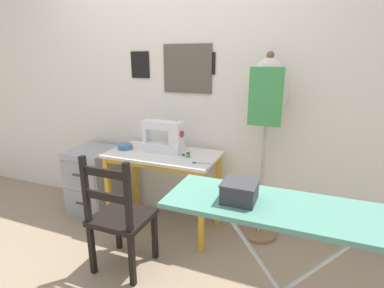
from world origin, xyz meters
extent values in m
plane|color=gray|center=(0.00, 0.00, 0.00)|extent=(14.00, 14.00, 0.00)
cube|color=silver|center=(0.00, 0.59, 1.27)|extent=(10.00, 0.05, 2.55)
cube|color=brown|center=(0.11, 0.56, 1.44)|extent=(0.46, 0.02, 0.42)
cube|color=black|center=(-0.37, 0.56, 1.47)|extent=(0.19, 0.01, 0.24)
cube|color=black|center=(0.30, 0.56, 1.48)|extent=(0.13, 0.01, 0.18)
cube|color=silver|center=(0.00, 0.26, 0.72)|extent=(0.97, 0.52, 0.02)
cube|color=gold|center=(0.00, 0.04, 0.68)|extent=(0.89, 0.03, 0.04)
cube|color=gold|center=(-0.44, 0.04, 0.35)|extent=(0.04, 0.04, 0.70)
cube|color=gold|center=(0.44, 0.04, 0.35)|extent=(0.04, 0.04, 0.70)
cube|color=gold|center=(-0.44, 0.48, 0.35)|extent=(0.04, 0.04, 0.70)
cube|color=gold|center=(0.44, 0.48, 0.35)|extent=(0.04, 0.04, 0.70)
cube|color=white|center=(-0.02, 0.30, 0.77)|extent=(0.36, 0.16, 0.08)
cube|color=white|center=(0.11, 0.30, 0.91)|extent=(0.09, 0.13, 0.19)
cube|color=white|center=(-0.05, 0.30, 0.97)|extent=(0.31, 0.12, 0.07)
cube|color=white|center=(-0.18, 0.30, 0.87)|extent=(0.04, 0.09, 0.12)
cylinder|color=#B22D2D|center=(0.16, 0.30, 0.91)|extent=(0.02, 0.06, 0.06)
cylinder|color=#99999E|center=(0.11, 0.30, 1.02)|extent=(0.01, 0.01, 0.02)
cylinder|color=teal|center=(-0.37, 0.24, 0.75)|extent=(0.14, 0.14, 0.04)
cylinder|color=#243D54|center=(-0.37, 0.24, 0.77)|extent=(0.11, 0.11, 0.01)
cube|color=silver|center=(0.41, 0.15, 0.73)|extent=(0.10, 0.05, 0.00)
cube|color=silver|center=(0.42, 0.13, 0.73)|extent=(0.11, 0.02, 0.00)
torus|color=#2870B7|center=(0.35, 0.12, 0.73)|extent=(0.03, 0.03, 0.01)
torus|color=#2870B7|center=(0.35, 0.13, 0.73)|extent=(0.03, 0.03, 0.01)
cylinder|color=purple|center=(0.20, 0.25, 0.74)|extent=(0.03, 0.03, 0.03)
cylinder|color=beige|center=(0.20, 0.25, 0.76)|extent=(0.03, 0.03, 0.00)
cylinder|color=beige|center=(0.20, 0.25, 0.73)|extent=(0.03, 0.03, 0.00)
cylinder|color=green|center=(0.25, 0.24, 0.75)|extent=(0.03, 0.03, 0.04)
cylinder|color=beige|center=(0.25, 0.24, 0.77)|extent=(0.04, 0.04, 0.00)
cylinder|color=beige|center=(0.25, 0.24, 0.73)|extent=(0.04, 0.04, 0.00)
cube|color=black|center=(-0.04, -0.33, 0.41)|extent=(0.40, 0.38, 0.04)
cube|color=black|center=(-0.21, -0.17, 0.19)|extent=(0.04, 0.04, 0.39)
cube|color=black|center=(0.13, -0.17, 0.19)|extent=(0.04, 0.04, 0.39)
cube|color=black|center=(-0.21, -0.49, 0.19)|extent=(0.04, 0.04, 0.39)
cube|color=black|center=(0.13, -0.49, 0.19)|extent=(0.04, 0.04, 0.39)
cube|color=black|center=(-0.21, -0.49, 0.67)|extent=(0.04, 0.04, 0.48)
cube|color=black|center=(0.13, -0.49, 0.67)|extent=(0.04, 0.04, 0.48)
cube|color=black|center=(-0.04, -0.49, 0.81)|extent=(0.34, 0.02, 0.06)
cube|color=black|center=(-0.04, -0.49, 0.65)|extent=(0.34, 0.02, 0.06)
cube|color=#93999E|center=(-0.80, 0.29, 0.33)|extent=(0.42, 0.45, 0.66)
cube|color=gray|center=(-0.80, 0.06, 0.48)|extent=(0.38, 0.01, 0.24)
cube|color=#333338|center=(-0.80, 0.05, 0.48)|extent=(0.10, 0.01, 0.02)
cube|color=gray|center=(-0.80, 0.06, 0.19)|extent=(0.38, 0.01, 0.24)
cube|color=#333338|center=(-0.80, 0.05, 0.19)|extent=(0.10, 0.01, 0.02)
cylinder|color=#846647|center=(0.83, 0.46, 0.01)|extent=(0.32, 0.32, 0.03)
cylinder|color=#ADA89E|center=(0.83, 0.46, 0.56)|extent=(0.03, 0.03, 1.06)
ellipsoid|color=beige|center=(0.83, 0.46, 1.27)|extent=(0.30, 0.22, 0.53)
sphere|color=brown|center=(0.83, 0.46, 1.55)|extent=(0.06, 0.06, 0.06)
cube|color=#3D934C|center=(0.83, 0.35, 1.24)|extent=(0.26, 0.01, 0.44)
cube|color=#518E7A|center=(1.12, -0.68, 0.88)|extent=(1.12, 0.38, 0.02)
cube|color=#333338|center=(0.90, -0.71, 0.94)|extent=(0.15, 0.15, 0.09)
cube|color=#38383D|center=(0.90, -0.71, 0.98)|extent=(0.16, 0.16, 0.01)
camera|label=1|loc=(1.16, -1.95, 1.53)|focal=28.00mm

